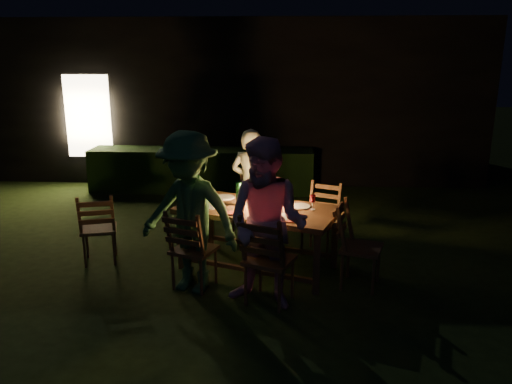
# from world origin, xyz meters

# --- Properties ---
(garden_envelope) EXTENTS (40.00, 40.00, 3.20)m
(garden_envelope) POSITION_xyz_m (-0.01, 6.15, 1.58)
(garden_envelope) COLOR black
(garden_envelope) RESTS_ON ground
(dining_table) EXTENTS (2.06, 1.50, 0.77)m
(dining_table) POSITION_xyz_m (0.77, 0.22, 0.70)
(dining_table) COLOR #51301B
(dining_table) RESTS_ON ground
(chair_near_left) EXTENTS (0.57, 0.59, 0.97)m
(chair_near_left) POSITION_xyz_m (0.08, -0.35, 0.29)
(chair_near_left) COLOR #51301B
(chair_near_left) RESTS_ON ground
(chair_near_right) EXTENTS (0.62, 0.63, 1.04)m
(chair_near_right) POSITION_xyz_m (0.93, -0.66, 0.31)
(chair_near_right) COLOR #51301B
(chair_near_right) RESTS_ON ground
(chair_far_left) EXTENTS (0.52, 0.54, 0.93)m
(chair_far_left) POSITION_xyz_m (0.60, 1.09, 0.28)
(chair_far_left) COLOR #51301B
(chair_far_left) RESTS_ON ground
(chair_far_right) EXTENTS (0.57, 0.59, 0.95)m
(chair_far_right) POSITION_xyz_m (1.55, 0.75, 0.29)
(chair_far_right) COLOR #51301B
(chair_far_right) RESTS_ON ground
(chair_end) EXTENTS (0.59, 0.57, 1.00)m
(chair_end) POSITION_xyz_m (1.92, -0.20, 0.30)
(chair_end) COLOR #51301B
(chair_end) RESTS_ON ground
(chair_spare) EXTENTS (0.54, 0.56, 0.95)m
(chair_spare) POSITION_xyz_m (-1.22, 0.28, 0.29)
(chair_spare) COLOR #51301B
(chair_spare) RESTS_ON ground
(person_house_side) EXTENTS (0.67, 0.55, 1.58)m
(person_house_side) POSITION_xyz_m (0.62, 1.14, 0.79)
(person_house_side) COLOR beige
(person_house_side) RESTS_ON ground
(person_opp_right) EXTENTS (1.03, 0.92, 1.77)m
(person_opp_right) POSITION_xyz_m (0.91, -0.71, 0.88)
(person_opp_right) COLOR #D693B4
(person_opp_right) RESTS_ON ground
(person_opp_left) EXTENTS (1.30, 1.01, 1.78)m
(person_opp_left) POSITION_xyz_m (0.06, -0.40, 0.89)
(person_opp_left) COLOR #306036
(person_opp_left) RESTS_ON ground
(lantern) EXTENTS (0.16, 0.16, 0.35)m
(lantern) POSITION_xyz_m (0.83, 0.25, 0.93)
(lantern) COLOR white
(lantern) RESTS_ON dining_table
(plate_far_left) EXTENTS (0.25, 0.25, 0.01)m
(plate_far_left) POSITION_xyz_m (0.32, 0.61, 0.78)
(plate_far_left) COLOR white
(plate_far_left) RESTS_ON dining_table
(plate_near_left) EXTENTS (0.25, 0.25, 0.01)m
(plate_near_left) POSITION_xyz_m (0.17, 0.20, 0.78)
(plate_near_left) COLOR white
(plate_near_left) RESTS_ON dining_table
(plate_far_right) EXTENTS (0.25, 0.25, 0.01)m
(plate_far_right) POSITION_xyz_m (1.26, 0.27, 0.78)
(plate_far_right) COLOR white
(plate_far_right) RESTS_ON dining_table
(plate_near_right) EXTENTS (0.25, 0.25, 0.01)m
(plate_near_right) POSITION_xyz_m (1.11, -0.14, 0.78)
(plate_near_right) COLOR white
(plate_near_right) RESTS_ON dining_table
(wineglass_a) EXTENTS (0.06, 0.06, 0.18)m
(wineglass_a) POSITION_xyz_m (0.58, 0.58, 0.86)
(wineglass_a) COLOR #59070F
(wineglass_a) RESTS_ON dining_table
(wineglass_b) EXTENTS (0.06, 0.06, 0.18)m
(wineglass_b) POSITION_xyz_m (0.05, 0.35, 0.86)
(wineglass_b) COLOR #59070F
(wineglass_b) RESTS_ON dining_table
(wineglass_c) EXTENTS (0.06, 0.06, 0.18)m
(wineglass_c) POSITION_xyz_m (0.95, -0.15, 0.86)
(wineglass_c) COLOR #59070F
(wineglass_c) RESTS_ON dining_table
(wineglass_d) EXTENTS (0.06, 0.06, 0.18)m
(wineglass_d) POSITION_xyz_m (1.41, 0.18, 0.86)
(wineglass_d) COLOR #59070F
(wineglass_d) RESTS_ON dining_table
(wineglass_e) EXTENTS (0.06, 0.06, 0.18)m
(wineglass_e) POSITION_xyz_m (0.57, -0.03, 0.86)
(wineglass_e) COLOR silver
(wineglass_e) RESTS_ON dining_table
(bottle_table) EXTENTS (0.07, 0.07, 0.28)m
(bottle_table) POSITION_xyz_m (0.53, 0.30, 0.91)
(bottle_table) COLOR #0F471E
(bottle_table) RESTS_ON dining_table
(napkin_left) EXTENTS (0.18, 0.14, 0.01)m
(napkin_left) POSITION_xyz_m (0.52, -0.03, 0.78)
(napkin_left) COLOR red
(napkin_left) RESTS_ON dining_table
(napkin_right) EXTENTS (0.18, 0.14, 0.01)m
(napkin_right) POSITION_xyz_m (1.18, -0.25, 0.78)
(napkin_right) COLOR red
(napkin_right) RESTS_ON dining_table
(phone) EXTENTS (0.14, 0.07, 0.01)m
(phone) POSITION_xyz_m (0.08, 0.15, 0.78)
(phone) COLOR black
(phone) RESTS_ON dining_table
(side_table) EXTENTS (0.50, 0.50, 0.67)m
(side_table) POSITION_xyz_m (-0.32, 1.67, 0.60)
(side_table) COLOR #886144
(side_table) RESTS_ON ground
(ice_bucket) EXTENTS (0.30, 0.30, 0.22)m
(ice_bucket) POSITION_xyz_m (-0.32, 1.67, 0.78)
(ice_bucket) COLOR #A5A8AD
(ice_bucket) RESTS_ON side_table
(bottle_bucket_a) EXTENTS (0.07, 0.07, 0.32)m
(bottle_bucket_a) POSITION_xyz_m (-0.37, 1.63, 0.83)
(bottle_bucket_a) COLOR #0F471E
(bottle_bucket_a) RESTS_ON side_table
(bottle_bucket_b) EXTENTS (0.07, 0.07, 0.32)m
(bottle_bucket_b) POSITION_xyz_m (-0.27, 1.71, 0.83)
(bottle_bucket_b) COLOR #0F471E
(bottle_bucket_b) RESTS_ON side_table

